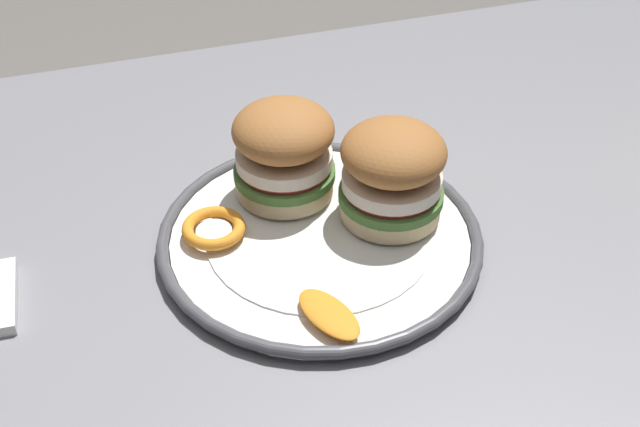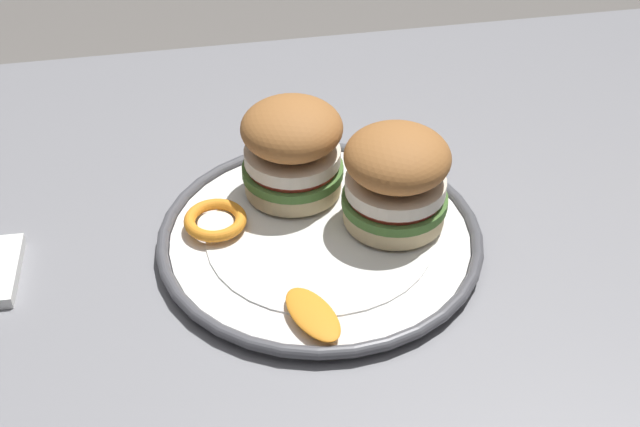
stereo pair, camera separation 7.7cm
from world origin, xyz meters
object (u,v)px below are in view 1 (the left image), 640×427
object	(u,v)px
dining_table	(304,335)
sandwich_half_left	(284,150)
dinner_plate	(320,238)
sandwich_half_right	(392,172)

from	to	relation	value
dining_table	sandwich_half_left	xyz separation A→B (m)	(-0.01, -0.11, 0.15)
dinner_plate	sandwich_half_left	size ratio (longest dim) A/B	2.23
dining_table	sandwich_half_left	world-z (taller)	sandwich_half_left
dining_table	dinner_plate	xyz separation A→B (m)	(-0.03, -0.03, 0.10)
dinner_plate	sandwich_half_right	bearing A→B (deg)	-175.06
dining_table	sandwich_half_left	distance (m)	0.19
dinner_plate	sandwich_half_right	size ratio (longest dim) A/B	2.23
sandwich_half_left	sandwich_half_right	world-z (taller)	same
sandwich_half_right	dinner_plate	bearing A→B (deg)	4.94
dining_table	sandwich_half_left	bearing A→B (deg)	-97.14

